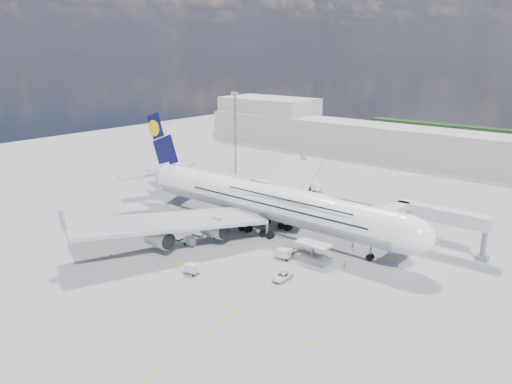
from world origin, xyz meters
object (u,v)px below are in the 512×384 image
Objects in this scene: light_mast at (235,132)px; cone_nose at (393,258)px; cone_wing_right_inner at (213,232)px; jet_bridge at (421,216)px; cone_wing_right_outer at (112,255)px; crew_wing at (214,232)px; cone_wing_left_outer at (268,192)px; cargo_loader at (312,255)px; crew_tug at (178,265)px; dolly_back at (161,220)px; crew_loader at (345,265)px; dolly_nose_near at (283,254)px; crew_van at (290,252)px; catering_truck_outer at (308,185)px; service_van at (282,277)px; crew_nose at (353,246)px; airliner at (266,200)px; dolly_row_c at (198,234)px; dolly_nose_far at (191,268)px; catering_truck_inner at (264,190)px; cone_wing_left_inner at (286,200)px; dolly_row_b at (190,241)px; baggage_tug at (213,234)px; dolly_row_a at (176,237)px; cone_tail at (150,194)px.

cone_nose is at bearing -25.06° from light_mast.
light_mast is 55.49m from cone_wing_right_inner.
jet_bridge is 31.01× the size of cone_wing_right_outer.
cone_wing_left_outer is (-11.53, 33.14, -0.71)m from crew_wing.
cargo_loader is 24.60m from crew_tug.
crew_loader reaches higher than dolly_back.
crew_van is at bearing 63.94° from dolly_nose_near.
catering_truck_outer is 55.45m from service_van.
crew_nose is at bearing -28.38° from light_mast.
airliner reaches higher than cone_nose.
cone_nose is 1.28× the size of cone_wing_left_outer.
dolly_row_c is 21.93m from crew_van.
dolly_nose_far is 1.63× the size of crew_wing.
cone_wing_left_outer is at bearing -166.53° from crew_loader.
dolly_nose_near is 5.27× the size of cone_nose.
catering_truck_inner is at bearing -32.45° from light_mast.
jet_bridge is 45.08m from dolly_nose_far.
crew_van reaches higher than cone_wing_left_inner.
dolly_back is at bearing 162.10° from crew_tug.
cone_nose is (27.78, 3.18, -6.56)m from airliner.
dolly_nose_far reaches higher than crew_nose.
dolly_row_b is 1.08× the size of baggage_tug.
dolly_row_a is 5.06× the size of cone_tail.
catering_truck_outer is at bearing 42.78° from dolly_back.
catering_truck_outer is at bearing 143.37° from cone_nose.
cone_wing_right_outer is at bearing -101.04° from dolly_row_a.
light_mast reaches higher than service_van.
cone_wing_right_inner is 22.12m from cone_wing_right_outer.
dolly_nose_far is at bearing 107.77° from crew_van.
cone_wing_right_outer reaches higher than cone_wing_left_outer.
dolly_row_b reaches higher than dolly_back.
baggage_tug is at bearing -92.97° from catering_truck_outer.
catering_truck_inner reaches higher than dolly_row_a.
dolly_nose_far is at bearing -74.13° from cone_wing_left_inner.
dolly_nose_far reaches higher than cone_nose.
cargo_loader is 71.72m from light_mast.
crew_loader reaches higher than cone_nose.
baggage_tug is at bearing 168.93° from dolly_nose_near.
crew_nose is 61.25m from cone_tail.
cargo_loader is at bearing -36.54° from light_mast.
crew_van is (8.96, 17.23, -0.14)m from dolly_nose_far.
dolly_nose_near is at bearing -29.57° from dolly_back.
catering_truck_outer is at bearing 124.74° from cargo_loader.
dolly_back is (-51.72, -21.62, -6.55)m from jet_bridge.
catering_truck_inner reaches higher than cargo_loader.
catering_truck_inner is (-5.07, 35.59, 1.66)m from dolly_row_a.
crew_tug reaches higher than cone_wing_left_outer.
catering_truck_outer is (6.36, 11.48, -0.15)m from catering_truck_inner.
crew_van is at bearing -98.50° from crew_wing.
cone_tail is at bearing 139.61° from dolly_nose_far.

